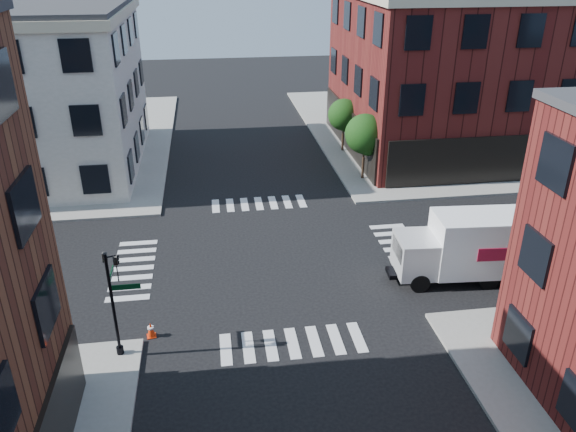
{
  "coord_description": "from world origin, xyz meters",
  "views": [
    {
      "loc": [
        -2.83,
        -25.1,
        14.45
      ],
      "look_at": [
        0.8,
        -0.25,
        2.5
      ],
      "focal_mm": 35.0,
      "sensor_mm": 36.0,
      "label": 1
    }
  ],
  "objects": [
    {
      "name": "tree_near",
      "position": [
        7.56,
        9.98,
        3.16
      ],
      "size": [
        2.69,
        2.69,
        4.49
      ],
      "color": "black",
      "rests_on": "ground"
    },
    {
      "name": "tree_far",
      "position": [
        7.56,
        15.98,
        2.87
      ],
      "size": [
        2.43,
        2.43,
        4.07
      ],
      "color": "black",
      "rests_on": "ground"
    },
    {
      "name": "ground",
      "position": [
        0.0,
        0.0,
        0.0
      ],
      "size": [
        120.0,
        120.0,
        0.0
      ],
      "primitive_type": "plane",
      "color": "black",
      "rests_on": "ground"
    },
    {
      "name": "sidewalk_ne",
      "position": [
        21.0,
        21.0,
        0.07
      ],
      "size": [
        30.0,
        30.0,
        0.15
      ],
      "primitive_type": "cube",
      "color": "gray",
      "rests_on": "ground"
    },
    {
      "name": "traffic_cone",
      "position": [
        -5.7,
        -5.7,
        0.33
      ],
      "size": [
        0.43,
        0.43,
        0.68
      ],
      "rotation": [
        0.0,
        0.0,
        0.17
      ],
      "color": "red",
      "rests_on": "ground"
    },
    {
      "name": "box_truck",
      "position": [
        9.34,
        -3.28,
        1.74
      ],
      "size": [
        7.53,
        2.74,
        3.35
      ],
      "rotation": [
        0.0,
        0.0,
        -0.07
      ],
      "color": "white",
      "rests_on": "ground"
    },
    {
      "name": "signal_pole",
      "position": [
        -6.72,
        -6.68,
        2.86
      ],
      "size": [
        1.29,
        1.24,
        4.6
      ],
      "color": "black",
      "rests_on": "ground"
    },
    {
      "name": "building_ne",
      "position": [
        20.5,
        16.0,
        6.0
      ],
      "size": [
        25.0,
        16.0,
        12.0
      ],
      "primitive_type": "cube",
      "color": "#491312",
      "rests_on": "ground"
    }
  ]
}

